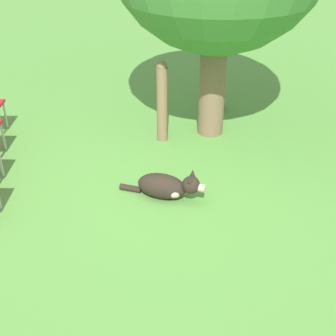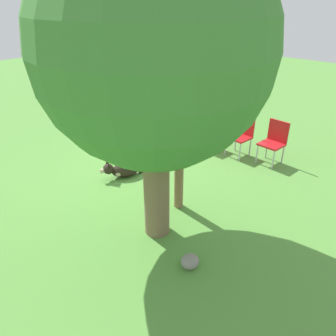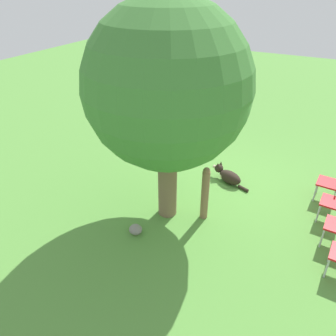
{
  "view_description": "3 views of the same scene",
  "coord_description": "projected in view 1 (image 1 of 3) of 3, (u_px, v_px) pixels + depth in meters",
  "views": [
    {
      "loc": [
        -0.18,
        -4.84,
        3.04
      ],
      "look_at": [
        0.05,
        -0.39,
        0.35
      ],
      "focal_mm": 50.0,
      "sensor_mm": 36.0,
      "label": 1
    },
    {
      "loc": [
        3.43,
        3.94,
        3.1
      ],
      "look_at": [
        0.65,
        1.31,
        1.07
      ],
      "focal_mm": 35.0,
      "sensor_mm": 36.0,
      "label": 2
    },
    {
      "loc": [
        -1.68,
        5.77,
        4.15
      ],
      "look_at": [
        0.74,
        1.15,
        1.02
      ],
      "focal_mm": 35.0,
      "sensor_mm": 36.0,
      "label": 3
    }
  ],
  "objects": [
    {
      "name": "ground_plane",
      "position": [
        162.0,
        176.0,
        5.72
      ],
      "size": [
        30.0,
        30.0,
        0.0
      ],
      "primitive_type": "plane",
      "color": "#56933D"
    },
    {
      "name": "dog",
      "position": [
        167.0,
        186.0,
        5.25
      ],
      "size": [
        0.97,
        0.49,
        0.39
      ],
      "rotation": [
        0.0,
        0.0,
        5.91
      ],
      "color": "#2D231C",
      "rests_on": "ground_plane"
    },
    {
      "name": "garden_rock",
      "position": [
        218.0,
        103.0,
        7.42
      ],
      "size": [
        0.25,
        0.23,
        0.18
      ],
      "color": "gray",
      "rests_on": "ground_plane"
    },
    {
      "name": "fence_post",
      "position": [
        162.0,
        102.0,
        6.26
      ],
      "size": [
        0.15,
        0.15,
        1.13
      ],
      "color": "#846647",
      "rests_on": "ground_plane"
    }
  ]
}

